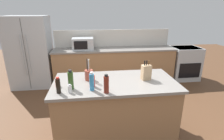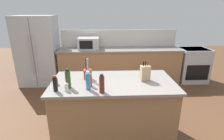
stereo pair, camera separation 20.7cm
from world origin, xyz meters
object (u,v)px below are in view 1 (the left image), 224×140
range_oven (184,63)px  soy_sauce_bottle (58,86)px  dish_soap_bottle (92,82)px  utensil_crock (89,75)px  olive_oil_bottle (71,80)px  spice_jar_paprika (57,83)px  microwave (83,44)px  salt_shaker (70,89)px  vinegar_bottle (106,84)px  hot_sauce_bottle (93,81)px  knife_block (146,72)px  refrigerator (31,52)px

range_oven → soy_sauce_bottle: (-3.07, -2.48, 0.57)m
dish_soap_bottle → utensil_crock: bearing=96.0°
olive_oil_bottle → spice_jar_paprika: bearing=150.0°
microwave → salt_shaker: (-0.09, -2.49, -0.10)m
vinegar_bottle → olive_oil_bottle: size_ratio=0.93×
hot_sauce_bottle → dish_soap_bottle: size_ratio=0.70×
microwave → knife_block: size_ratio=1.83×
soy_sauce_bottle → olive_oil_bottle: 0.18m
knife_block → spice_jar_paprika: bearing=176.0°
utensil_crock → soy_sauce_bottle: size_ratio=1.53×
range_oven → olive_oil_bottle: size_ratio=3.52×
knife_block → soy_sauce_bottle: bearing=-174.1°
microwave → utensil_crock: utensil_crock is taller
refrigerator → knife_block: refrigerator is taller
knife_block → spice_jar_paprika: 1.26m
spice_jar_paprika → hot_sauce_bottle: hot_sauce_bottle is taller
hot_sauce_bottle → dish_soap_bottle: bearing=-98.4°
vinegar_bottle → dish_soap_bottle: 0.20m
spice_jar_paprika → olive_oil_bottle: olive_oil_bottle is taller
range_oven → spice_jar_paprika: size_ratio=9.53×
salt_shaker → knife_block: bearing=16.0°
refrigerator → dish_soap_bottle: bearing=-58.9°
refrigerator → hot_sauce_bottle: refrigerator is taller
soy_sauce_bottle → microwave: bearing=84.8°
soy_sauce_bottle → salt_shaker: 0.15m
spice_jar_paprika → dish_soap_bottle: size_ratio=0.39×
range_oven → knife_block: bearing=-130.5°
hot_sauce_bottle → salt_shaker: bearing=-152.8°
dish_soap_bottle → microwave: bearing=94.3°
salt_shaker → dish_soap_bottle: (0.27, 0.04, 0.07)m
vinegar_bottle → salt_shaker: (-0.45, 0.06, -0.06)m
soy_sauce_bottle → spice_jar_paprika: soy_sauce_bottle is taller
utensil_crock → spice_jar_paprika: (-0.42, -0.17, -0.04)m
vinegar_bottle → dish_soap_bottle: size_ratio=0.98×
hot_sauce_bottle → salt_shaker: size_ratio=1.58×
knife_block → dish_soap_bottle: 0.84m
range_oven → vinegar_bottle: vinegar_bottle is taller
salt_shaker → utensil_crock: bearing=59.2°
range_oven → vinegar_bottle: bearing=-134.3°
utensil_crock → soy_sauce_bottle: bearing=-134.2°
utensil_crock → olive_oil_bottle: size_ratio=1.23×
utensil_crock → range_oven: bearing=37.9°
range_oven → microwave: 2.91m
vinegar_bottle → soy_sauce_bottle: bearing=173.4°
spice_jar_paprika → refrigerator: bearing=114.4°
olive_oil_bottle → knife_block: bearing=10.5°
spice_jar_paprika → salt_shaker: size_ratio=0.88×
hot_sauce_bottle → spice_jar_paprika: bearing=171.5°
olive_oil_bottle → salt_shaker: olive_oil_bottle is taller
hot_sauce_bottle → knife_block: bearing=11.4°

